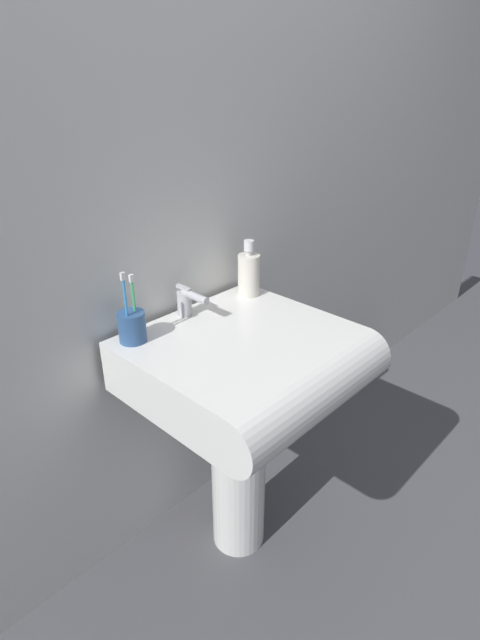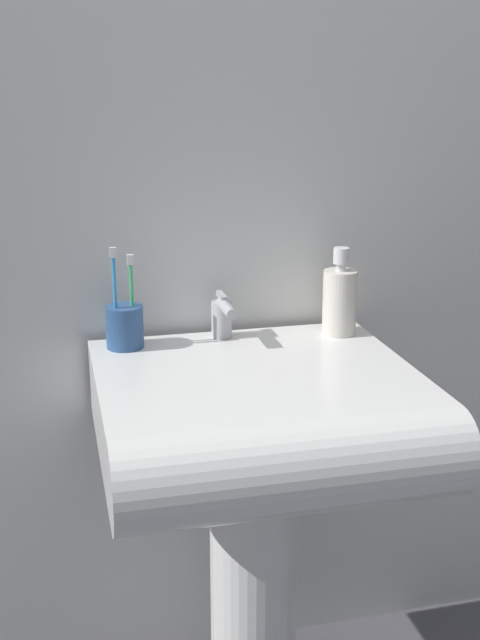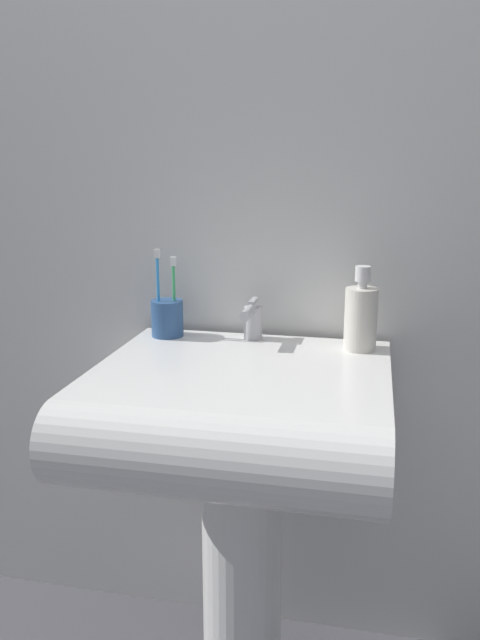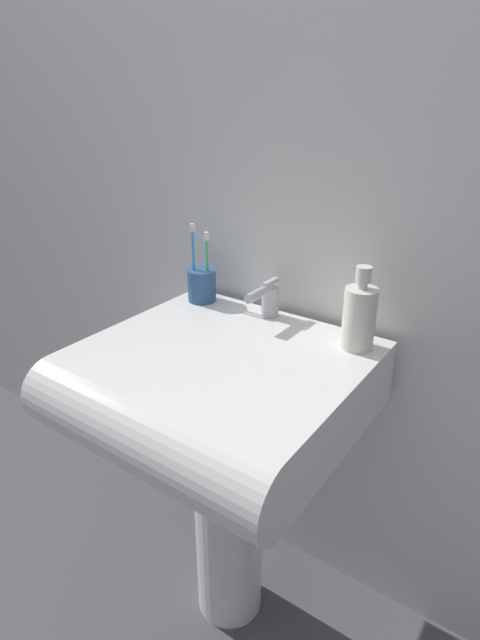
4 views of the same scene
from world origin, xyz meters
TOP-DOWN VIEW (x-y plane):
  - wall_back at (0.00, 0.28)m, footprint 5.00×0.05m
  - sink_pedestal at (0.00, 0.00)m, footprint 0.17×0.17m
  - sink_basin at (0.00, -0.06)m, footprint 0.57×0.55m
  - faucet at (-0.02, 0.19)m, footprint 0.04×0.12m
  - toothbrush_cup at (-0.22, 0.18)m, footprint 0.07×0.07m
  - soap_bottle at (0.22, 0.17)m, footprint 0.07×0.07m

SIDE VIEW (x-z plane):
  - sink_pedestal at x=0.00m, z-range 0.00..0.64m
  - sink_basin at x=0.00m, z-range 0.64..0.79m
  - toothbrush_cup at x=-0.22m, z-range 0.73..0.93m
  - faucet at x=-0.02m, z-range 0.79..0.88m
  - soap_bottle at x=0.22m, z-range 0.77..0.95m
  - wall_back at x=0.00m, z-range 0.00..2.40m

